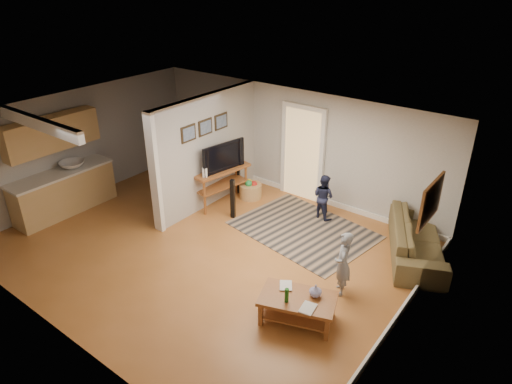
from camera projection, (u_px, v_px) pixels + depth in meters
ground at (207, 247)px, 8.84m from camera, size 7.50×7.50×0.00m
room_shell at (178, 158)px, 9.07m from camera, size 7.54×6.02×2.52m
area_rug at (304, 230)px, 9.39m from camera, size 2.97×2.37×0.01m
sofa at (414, 253)px, 8.63m from camera, size 1.76×2.44×0.66m
coffee_table at (299, 302)px, 6.86m from camera, size 1.29×1.00×0.67m
tv_console at (221, 172)px, 10.09m from camera, size 0.75×1.44×1.18m
speaker_left at (233, 199)px, 9.67m from camera, size 0.11×0.11×0.89m
speaker_right at (238, 173)px, 10.72m from camera, size 0.13×0.13×1.01m
toy_basket at (250, 190)px, 10.63m from camera, size 0.52×0.52×0.46m
child at (340, 292)px, 7.62m from camera, size 0.42×0.49×1.14m
toddler at (322, 217)px, 9.87m from camera, size 0.54×0.46×1.00m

